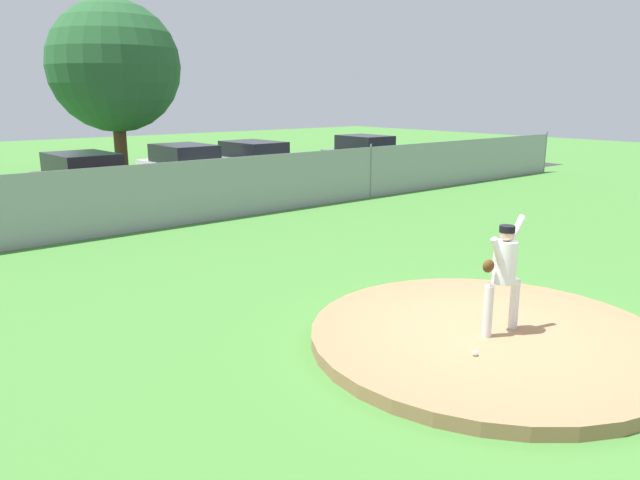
{
  "coord_description": "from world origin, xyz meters",
  "views": [
    {
      "loc": [
        -6.83,
        -4.58,
        3.43
      ],
      "look_at": [
        -0.54,
        3.09,
        1.01
      ],
      "focal_mm": 33.47,
      "sensor_mm": 36.0,
      "label": 1
    }
  ],
  "objects_px": {
    "parked_car_silver": "(254,164)",
    "pitcher_youth": "(504,268)",
    "parked_car_white": "(185,170)",
    "traffic_cone_orange": "(153,193)",
    "parked_car_burgundy": "(84,182)",
    "parked_car_slate": "(364,157)",
    "baseball": "(475,353)"
  },
  "relations": [
    {
      "from": "parked_car_white",
      "to": "parked_car_silver",
      "type": "relative_size",
      "value": 0.95
    },
    {
      "from": "pitcher_youth",
      "to": "parked_car_white",
      "type": "height_order",
      "value": "pitcher_youth"
    },
    {
      "from": "parked_car_white",
      "to": "baseball",
      "type": "bearing_deg",
      "value": -103.69
    },
    {
      "from": "parked_car_slate",
      "to": "traffic_cone_orange",
      "type": "height_order",
      "value": "parked_car_slate"
    },
    {
      "from": "parked_car_white",
      "to": "traffic_cone_orange",
      "type": "relative_size",
      "value": 7.6
    },
    {
      "from": "parked_car_white",
      "to": "traffic_cone_orange",
      "type": "xyz_separation_m",
      "value": [
        -1.59,
        -0.77,
        -0.56
      ]
    },
    {
      "from": "parked_car_white",
      "to": "parked_car_slate",
      "type": "bearing_deg",
      "value": -3.12
    },
    {
      "from": "pitcher_youth",
      "to": "parked_car_slate",
      "type": "distance_m",
      "value": 18.35
    },
    {
      "from": "parked_car_white",
      "to": "traffic_cone_orange",
      "type": "distance_m",
      "value": 1.85
    },
    {
      "from": "parked_car_white",
      "to": "parked_car_silver",
      "type": "xyz_separation_m",
      "value": [
        2.94,
        0.03,
        -0.01
      ]
    },
    {
      "from": "pitcher_youth",
      "to": "parked_car_burgundy",
      "type": "xyz_separation_m",
      "value": [
        -0.98,
        14.27,
        -0.32
      ]
    },
    {
      "from": "pitcher_youth",
      "to": "parked_car_white",
      "type": "relative_size",
      "value": 0.4
    },
    {
      "from": "parked_car_burgundy",
      "to": "parked_car_slate",
      "type": "distance_m",
      "value": 12.17
    },
    {
      "from": "baseball",
      "to": "parked_car_white",
      "type": "bearing_deg",
      "value": 76.31
    },
    {
      "from": "parked_car_slate",
      "to": "traffic_cone_orange",
      "type": "xyz_separation_m",
      "value": [
        -9.96,
        -0.31,
        -0.55
      ]
    },
    {
      "from": "pitcher_youth",
      "to": "parked_car_silver",
      "type": "distance_m",
      "value": 16.1
    },
    {
      "from": "parked_car_silver",
      "to": "pitcher_youth",
      "type": "bearing_deg",
      "value": -110.94
    },
    {
      "from": "parked_car_slate",
      "to": "traffic_cone_orange",
      "type": "bearing_deg",
      "value": -178.2
    },
    {
      "from": "parked_car_slate",
      "to": "parked_car_white",
      "type": "height_order",
      "value": "parked_car_white"
    },
    {
      "from": "parked_car_white",
      "to": "traffic_cone_orange",
      "type": "height_order",
      "value": "parked_car_white"
    },
    {
      "from": "pitcher_youth",
      "to": "parked_car_slate",
      "type": "bearing_deg",
      "value": 52.43
    },
    {
      "from": "parked_car_burgundy",
      "to": "parked_car_white",
      "type": "relative_size",
      "value": 1.05
    },
    {
      "from": "traffic_cone_orange",
      "to": "parked_car_slate",
      "type": "bearing_deg",
      "value": 1.8
    },
    {
      "from": "baseball",
      "to": "parked_car_silver",
      "type": "distance_m",
      "value": 16.69
    },
    {
      "from": "parked_car_burgundy",
      "to": "parked_car_white",
      "type": "xyz_separation_m",
      "value": [
        3.8,
        0.74,
        0.01
      ]
    },
    {
      "from": "parked_car_slate",
      "to": "traffic_cone_orange",
      "type": "distance_m",
      "value": 9.98
    },
    {
      "from": "pitcher_youth",
      "to": "parked_car_silver",
      "type": "bearing_deg",
      "value": 69.06
    },
    {
      "from": "baseball",
      "to": "parked_car_white",
      "type": "height_order",
      "value": "parked_car_white"
    },
    {
      "from": "parked_car_burgundy",
      "to": "baseball",
      "type": "bearing_deg",
      "value": -89.68
    },
    {
      "from": "baseball",
      "to": "parked_car_slate",
      "type": "height_order",
      "value": "parked_car_slate"
    },
    {
      "from": "parked_car_silver",
      "to": "baseball",
      "type": "bearing_deg",
      "value": -113.52
    },
    {
      "from": "baseball",
      "to": "traffic_cone_orange",
      "type": "distance_m",
      "value": 14.65
    }
  ]
}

